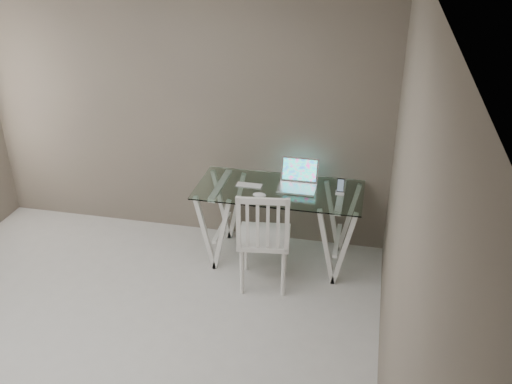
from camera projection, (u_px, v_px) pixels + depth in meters
room at (42, 160)px, 3.30m from camera, size 4.50×4.52×2.71m
desk at (279, 224)px, 5.29m from camera, size 1.50×0.70×0.75m
chair at (264, 236)px, 4.82m from camera, size 0.49×0.49×0.96m
laptop at (298, 180)px, 5.16m from camera, size 0.34×0.31×0.23m
keyboard at (249, 185)px, 5.19m from camera, size 0.25×0.11×0.01m
mouse at (259, 195)px, 4.98m from camera, size 0.12×0.07×0.04m
phone_dock at (340, 190)px, 5.04m from camera, size 0.08×0.08×0.14m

